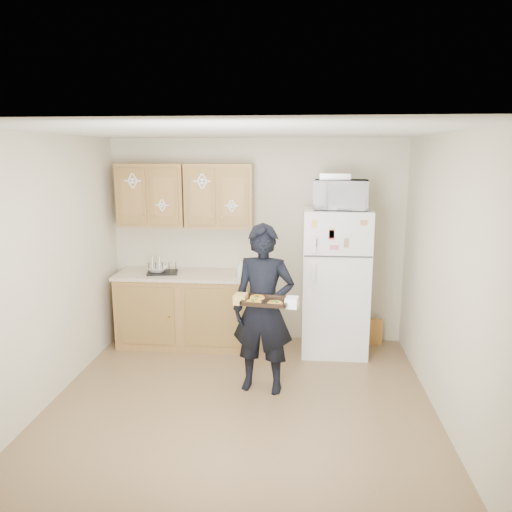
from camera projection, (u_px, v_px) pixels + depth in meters
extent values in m
plane|color=brown|center=(240.00, 405.00, 4.69)|extent=(3.60, 3.60, 0.00)
plane|color=silver|center=(238.00, 131.00, 4.19)|extent=(3.60, 3.60, 0.00)
cube|color=beige|center=(257.00, 241.00, 6.19)|extent=(3.60, 0.04, 2.50)
cube|color=beige|center=(199.00, 356.00, 2.68)|extent=(3.60, 0.04, 2.50)
cube|color=beige|center=(46.00, 272.00, 4.59)|extent=(0.04, 3.60, 2.50)
cube|color=beige|center=(447.00, 280.00, 4.28)|extent=(0.04, 3.60, 2.50)
cube|color=white|center=(335.00, 281.00, 5.83)|extent=(0.75, 0.70, 1.70)
cube|color=brown|center=(186.00, 310.00, 6.12)|extent=(1.60, 0.60, 0.86)
cube|color=beige|center=(185.00, 275.00, 6.03)|extent=(1.64, 0.64, 0.04)
cube|color=brown|center=(152.00, 195.00, 6.01)|extent=(0.80, 0.33, 0.75)
cube|color=brown|center=(220.00, 196.00, 5.93)|extent=(0.80, 0.33, 0.75)
cube|color=#E4AC50|center=(374.00, 331.00, 6.16)|extent=(0.20, 0.07, 0.32)
imported|color=black|center=(263.00, 309.00, 4.85)|extent=(0.66, 0.48, 1.67)
cube|color=black|center=(266.00, 302.00, 4.52)|extent=(0.46, 0.36, 0.04)
cylinder|color=yellow|center=(254.00, 301.00, 4.48)|extent=(0.14, 0.14, 0.02)
cylinder|color=yellow|center=(275.00, 303.00, 4.43)|extent=(0.14, 0.14, 0.02)
cylinder|color=yellow|center=(257.00, 297.00, 4.61)|extent=(0.14, 0.14, 0.02)
imported|color=white|center=(341.00, 195.00, 5.58)|extent=(0.62, 0.45, 0.33)
cube|color=#B9B8BF|center=(335.00, 176.00, 5.57)|extent=(0.36, 0.26, 0.07)
cube|color=black|center=(162.00, 267.00, 6.00)|extent=(0.40, 0.33, 0.14)
imported|color=white|center=(158.00, 269.00, 6.01)|extent=(0.27, 0.27, 0.06)
imported|color=white|center=(241.00, 268.00, 5.86)|extent=(0.11, 0.11, 0.20)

